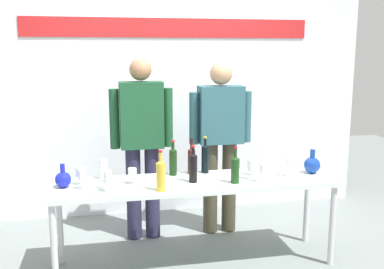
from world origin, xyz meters
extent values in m
plane|color=slate|center=(0.00, 0.00, 0.00)|extent=(10.00, 10.00, 0.00)
cube|color=white|center=(0.00, 1.38, 1.50)|extent=(4.36, 0.10, 3.00)
cube|color=red|center=(0.00, 1.32, 2.02)|extent=(3.05, 0.01, 0.20)
cube|color=silver|center=(0.00, 0.00, 0.71)|extent=(2.36, 0.58, 0.04)
cylinder|color=silver|center=(-1.12, -0.24, 0.35)|extent=(0.05, 0.05, 0.69)
cylinder|color=silver|center=(1.12, -0.24, 0.35)|extent=(0.05, 0.05, 0.69)
cylinder|color=silver|center=(-1.12, 0.24, 0.35)|extent=(0.05, 0.05, 0.69)
cylinder|color=silver|center=(1.12, 0.24, 0.35)|extent=(0.05, 0.05, 0.69)
sphere|color=#1821BA|center=(-1.05, 0.02, 0.80)|extent=(0.13, 0.13, 0.13)
cylinder|color=#1821BA|center=(-1.05, 0.02, 0.89)|extent=(0.04, 0.04, 0.07)
sphere|color=#153897|center=(1.04, 0.02, 0.80)|extent=(0.14, 0.14, 0.14)
cylinder|color=#153897|center=(1.04, 0.02, 0.91)|extent=(0.04, 0.04, 0.08)
cylinder|color=#292541|center=(-0.47, 0.64, 0.45)|extent=(0.14, 0.14, 0.89)
cylinder|color=#292541|center=(-0.29, 0.64, 0.45)|extent=(0.14, 0.14, 0.89)
cube|color=#1A482A|center=(-0.38, 0.64, 1.20)|extent=(0.40, 0.22, 0.61)
cylinder|color=#1A482A|center=(-0.63, 0.64, 1.17)|extent=(0.09, 0.09, 0.55)
cylinder|color=#1A482A|center=(-0.13, 0.64, 1.17)|extent=(0.09, 0.09, 0.55)
sphere|color=#A27050|center=(-0.38, 0.64, 1.62)|extent=(0.20, 0.20, 0.20)
cylinder|color=#3D3929|center=(0.28, 0.64, 0.45)|extent=(0.14, 0.14, 0.91)
cylinder|color=#3D3929|center=(0.48, 0.64, 0.45)|extent=(0.14, 0.14, 0.91)
cube|color=#2B5660|center=(0.38, 0.64, 1.18)|extent=(0.42, 0.22, 0.55)
cylinder|color=#2B5660|center=(0.12, 0.64, 1.15)|extent=(0.09, 0.09, 0.50)
cylinder|color=#2B5660|center=(0.64, 0.64, 1.15)|extent=(0.09, 0.09, 0.50)
sphere|color=tan|center=(0.38, 0.64, 1.58)|extent=(0.21, 0.21, 0.21)
cylinder|color=#361410|center=(0.01, 0.21, 0.84)|extent=(0.06, 0.06, 0.21)
cone|color=#361410|center=(0.01, 0.21, 0.95)|extent=(0.06, 0.06, 0.03)
cylinder|color=#361410|center=(0.01, 0.21, 0.99)|extent=(0.02, 0.02, 0.09)
cylinder|color=black|center=(0.01, 0.21, 1.04)|extent=(0.03, 0.03, 0.02)
cylinder|color=black|center=(-0.03, -0.04, 0.84)|extent=(0.07, 0.07, 0.22)
cone|color=black|center=(-0.03, -0.04, 0.97)|extent=(0.07, 0.07, 0.03)
cylinder|color=black|center=(-0.03, -0.04, 0.99)|extent=(0.02, 0.02, 0.07)
cylinder|color=#A8191B|center=(-0.03, -0.04, 1.03)|extent=(0.03, 0.03, 0.02)
cylinder|color=black|center=(-0.15, 0.20, 0.84)|extent=(0.07, 0.07, 0.22)
cone|color=black|center=(-0.15, 0.20, 0.96)|extent=(0.07, 0.07, 0.03)
cylinder|color=black|center=(-0.15, 0.20, 0.99)|extent=(0.03, 0.03, 0.07)
cylinder|color=red|center=(-0.15, 0.20, 1.03)|extent=(0.03, 0.03, 0.02)
cylinder|color=gold|center=(-0.32, -0.22, 0.84)|extent=(0.07, 0.07, 0.22)
cone|color=gold|center=(-0.32, -0.22, 0.97)|extent=(0.07, 0.07, 0.03)
cylinder|color=gold|center=(-0.32, -0.22, 0.99)|extent=(0.03, 0.03, 0.08)
cylinder|color=#B41727|center=(-0.32, -0.22, 1.04)|extent=(0.03, 0.03, 0.02)
cylinder|color=#183916|center=(0.30, -0.12, 0.83)|extent=(0.07, 0.07, 0.20)
cone|color=#183916|center=(0.30, -0.12, 0.95)|extent=(0.07, 0.07, 0.03)
cylinder|color=#183916|center=(0.30, -0.12, 0.98)|extent=(0.02, 0.02, 0.09)
cylinder|color=#AA1520|center=(0.30, -0.12, 1.03)|extent=(0.03, 0.03, 0.02)
cylinder|color=black|center=(0.13, 0.22, 0.85)|extent=(0.07, 0.07, 0.23)
cone|color=black|center=(0.13, 0.22, 0.98)|extent=(0.07, 0.07, 0.03)
cylinder|color=black|center=(0.13, 0.22, 1.00)|extent=(0.02, 0.02, 0.08)
cylinder|color=gold|center=(0.13, 0.22, 1.05)|extent=(0.03, 0.03, 0.02)
cylinder|color=white|center=(-0.74, -0.08, 0.73)|extent=(0.06, 0.06, 0.00)
cylinder|color=white|center=(-0.74, -0.08, 0.76)|extent=(0.01, 0.01, 0.06)
cylinder|color=white|center=(-0.74, -0.08, 0.83)|extent=(0.06, 0.06, 0.08)
cylinder|color=white|center=(-0.52, 0.02, 0.73)|extent=(0.05, 0.05, 0.00)
cylinder|color=white|center=(-0.52, 0.02, 0.76)|extent=(0.01, 0.01, 0.06)
cylinder|color=white|center=(-0.52, 0.02, 0.83)|extent=(0.07, 0.07, 0.07)
cylinder|color=white|center=(-0.90, -0.06, 0.73)|extent=(0.05, 0.05, 0.00)
cylinder|color=white|center=(-0.90, -0.06, 0.77)|extent=(0.01, 0.01, 0.07)
cylinder|color=white|center=(-0.90, -0.06, 0.85)|extent=(0.06, 0.06, 0.08)
cylinder|color=white|center=(-0.71, -0.17, 0.73)|extent=(0.06, 0.06, 0.00)
cylinder|color=white|center=(-0.71, -0.17, 0.77)|extent=(0.01, 0.01, 0.08)
cylinder|color=white|center=(-0.71, -0.17, 0.86)|extent=(0.06, 0.06, 0.09)
cylinder|color=white|center=(-0.92, 0.07, 0.73)|extent=(0.06, 0.06, 0.00)
cylinder|color=white|center=(-0.92, 0.07, 0.77)|extent=(0.01, 0.01, 0.06)
cylinder|color=white|center=(-0.92, 0.07, 0.84)|extent=(0.07, 0.07, 0.08)
cylinder|color=white|center=(-0.74, 0.19, 0.73)|extent=(0.06, 0.06, 0.00)
cylinder|color=white|center=(-0.74, 0.19, 0.77)|extent=(0.01, 0.01, 0.08)
cylinder|color=white|center=(-0.74, 0.19, 0.86)|extent=(0.07, 0.07, 0.09)
cylinder|color=white|center=(0.81, -0.03, 0.73)|extent=(0.05, 0.05, 0.00)
cylinder|color=white|center=(0.81, -0.03, 0.77)|extent=(0.01, 0.01, 0.07)
cylinder|color=white|center=(0.81, -0.03, 0.85)|extent=(0.06, 0.06, 0.09)
cylinder|color=white|center=(0.46, -0.05, 0.73)|extent=(0.05, 0.05, 0.00)
cylinder|color=white|center=(0.46, -0.05, 0.77)|extent=(0.01, 0.01, 0.07)
cylinder|color=white|center=(0.46, -0.05, 0.85)|extent=(0.06, 0.06, 0.09)
cylinder|color=white|center=(0.53, -0.15, 0.73)|extent=(0.06, 0.06, 0.00)
cylinder|color=white|center=(0.53, -0.15, 0.77)|extent=(0.01, 0.01, 0.06)
cylinder|color=white|center=(0.53, -0.15, 0.84)|extent=(0.06, 0.06, 0.08)
cylinder|color=white|center=(0.52, 0.06, 0.73)|extent=(0.06, 0.06, 0.00)
cylinder|color=white|center=(0.52, 0.06, 0.77)|extent=(0.01, 0.01, 0.07)
cylinder|color=white|center=(0.52, 0.06, 0.85)|extent=(0.07, 0.07, 0.07)
camera|label=1|loc=(-0.73, -3.45, 1.79)|focal=41.59mm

